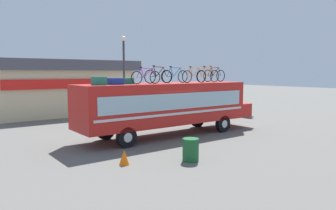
{
  "coord_description": "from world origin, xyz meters",
  "views": [
    {
      "loc": [
        -10.11,
        -13.65,
        3.45
      ],
      "look_at": [
        0.17,
        0.0,
        1.68
      ],
      "focal_mm": 33.88,
      "sensor_mm": 36.0,
      "label": 1
    }
  ],
  "objects": [
    {
      "name": "ground_plane",
      "position": [
        0.0,
        0.0,
        0.0
      ],
      "size": [
        120.0,
        120.0,
        0.0
      ],
      "primitive_type": "plane",
      "color": "#605E59"
    },
    {
      "name": "bus",
      "position": [
        0.19,
        0.0,
        1.74
      ],
      "size": [
        10.92,
        2.53,
        2.87
      ],
      "color": "red",
      "rests_on": "ground"
    },
    {
      "name": "luggage_bag_1",
      "position": [
        -3.97,
        -0.31,
        3.05
      ],
      "size": [
        0.55,
        0.5,
        0.37
      ],
      "primitive_type": "cube",
      "color": "#1E7F66",
      "rests_on": "bus"
    },
    {
      "name": "luggage_bag_2",
      "position": [
        -3.08,
        -0.22,
        3.02
      ],
      "size": [
        0.62,
        0.55,
        0.31
      ],
      "primitive_type": "cube",
      "color": "#193899",
      "rests_on": "bus"
    },
    {
      "name": "luggage_bag_3",
      "position": [
        -2.24,
        0.16,
        3.02
      ],
      "size": [
        0.52,
        0.47,
        0.3
      ],
      "primitive_type": "cube",
      "color": "#1E7F66",
      "rests_on": "bus"
    },
    {
      "name": "rooftop_bicycle_1",
      "position": [
        -1.45,
        -0.33,
        3.23
      ],
      "size": [
        1.73,
        0.44,
        0.86
      ],
      "color": "black",
      "rests_on": "bus"
    },
    {
      "name": "rooftop_bicycle_2",
      "position": [
        -0.43,
        0.05,
        3.26
      ],
      "size": [
        1.77,
        0.44,
        0.94
      ],
      "color": "black",
      "rests_on": "bus"
    },
    {
      "name": "rooftop_bicycle_3",
      "position": [
        0.65,
        -0.0,
        3.25
      ],
      "size": [
        1.78,
        0.44,
        0.92
      ],
      "color": "black",
      "rests_on": "bus"
    },
    {
      "name": "rooftop_bicycle_4",
      "position": [
        1.71,
        -0.4,
        3.25
      ],
      "size": [
        1.77,
        0.44,
        0.91
      ],
      "color": "black",
      "rests_on": "bus"
    },
    {
      "name": "rooftop_bicycle_5",
      "position": [
        2.73,
        -0.42,
        3.26
      ],
      "size": [
        1.79,
        0.44,
        0.94
      ],
      "color": "black",
      "rests_on": "bus"
    },
    {
      "name": "rooftop_bicycle_6",
      "position": [
        3.87,
        0.19,
        3.27
      ],
      "size": [
        1.83,
        0.44,
        0.97
      ],
      "color": "black",
      "rests_on": "bus"
    },
    {
      "name": "roadside_building",
      "position": [
        -2.46,
        13.92,
        2.26
      ],
      "size": [
        14.01,
        8.59,
        4.41
      ],
      "color": "beige",
      "rests_on": "ground"
    },
    {
      "name": "trash_bin",
      "position": [
        -2.13,
        -4.53,
        0.44
      ],
      "size": [
        0.63,
        0.63,
        0.89
      ],
      "primitive_type": "cylinder",
      "color": "#1E592D",
      "rests_on": "ground"
    },
    {
      "name": "traffic_cone",
      "position": [
        -4.47,
        -3.44,
        0.28
      ],
      "size": [
        0.4,
        0.4,
        0.56
      ],
      "primitive_type": "cone",
      "color": "orange",
      "rests_on": "ground"
    },
    {
      "name": "street_lamp",
      "position": [
        0.06,
        4.63,
        3.37
      ],
      "size": [
        0.31,
        0.31,
        5.76
      ],
      "color": "#38383D",
      "rests_on": "ground"
    }
  ]
}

